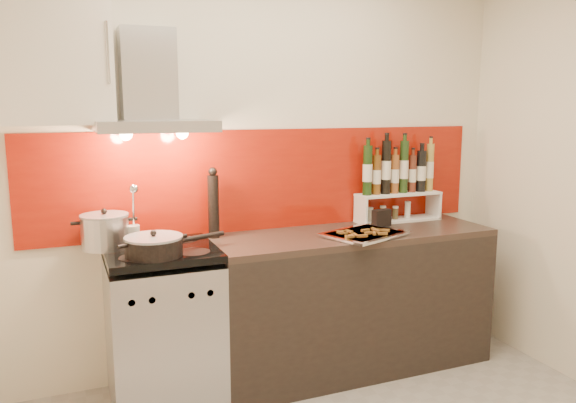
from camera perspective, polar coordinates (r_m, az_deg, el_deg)
name	(u,v)px	position (r m, az deg, el deg)	size (l,w,h in m)	color
back_wall	(261,167)	(3.58, -2.72, 3.50)	(3.40, 0.02, 2.60)	silver
backsplash	(269,180)	(3.59, -1.90, 2.25)	(3.00, 0.02, 0.64)	maroon
range_stove	(164,329)	(3.33, -12.48, -12.49)	(0.60, 0.60, 0.91)	#B7B7BA
counter	(351,300)	(3.70, 6.40, -9.87)	(1.80, 0.60, 0.90)	black
range_hood	(151,95)	(3.23, -13.78, 10.43)	(0.62, 0.50, 0.61)	#B7B7BA
upper_cabinet	(39,53)	(3.19, -24.00, 13.62)	(0.70, 0.35, 0.72)	white
stock_pot	(105,231)	(3.25, -18.09, -2.87)	(0.26, 0.26, 0.22)	#B7B7BA
saute_pan	(155,246)	(3.03, -13.36, -4.39)	(0.57, 0.31, 0.14)	black
utensil_jar	(133,229)	(3.24, -15.46, -2.70)	(0.08, 0.12, 0.37)	silver
pepper_mill	(213,204)	(3.39, -7.59, -0.24)	(0.07, 0.07, 0.43)	black
step_shelf	(398,183)	(3.91, 11.07, 1.85)	(0.61, 0.17, 0.56)	white
caddy_box	(381,218)	(3.73, 9.48, -1.64)	(0.13, 0.05, 0.11)	black
baking_tray	(364,234)	(3.46, 7.76, -3.26)	(0.57, 0.50, 0.03)	silver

